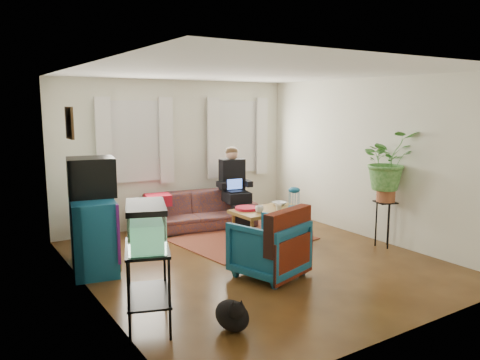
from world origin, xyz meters
TOP-DOWN VIEW (x-y plane):
  - floor at (0.00, 0.00)m, footprint 4.50×5.00m
  - ceiling at (0.00, 0.00)m, footprint 4.50×5.00m
  - wall_back at (0.00, 2.50)m, footprint 4.50×0.01m
  - wall_front at (0.00, -2.50)m, footprint 4.50×0.01m
  - wall_left at (-2.25, 0.00)m, footprint 0.01×5.00m
  - wall_right at (2.25, 0.00)m, footprint 0.01×5.00m
  - window_left at (-0.80, 2.48)m, footprint 1.08×0.04m
  - window_right at (1.25, 2.48)m, footprint 1.08×0.04m
  - curtains_left at (-0.80, 2.40)m, footprint 1.36×0.06m
  - curtains_right at (1.25, 2.40)m, footprint 1.36×0.06m
  - picture_frame at (-2.21, 0.85)m, footprint 0.04×0.32m
  - area_rug at (0.42, 0.99)m, footprint 2.19×1.84m
  - sofa at (0.07, 2.05)m, footprint 2.28×1.23m
  - seated_person at (0.84, 1.91)m, footprint 0.65×0.75m
  - side_table at (-1.65, 1.91)m, footprint 0.48×0.48m
  - table_lamp at (-1.65, 1.91)m, footprint 0.36×0.36m
  - dresser at (-1.99, 0.91)m, footprint 0.73×1.16m
  - crt_tv at (-1.95, 1.02)m, footprint 0.68×0.64m
  - aquarium_stand at (-2.00, -1.05)m, footprint 0.63×0.83m
  - aquarium at (-2.00, -1.05)m, footprint 0.57×0.75m
  - black_cat at (-1.36, -1.57)m, footprint 0.40×0.50m
  - armchair at (-0.18, -0.56)m, footprint 0.98×0.94m
  - serape_throw at (-0.09, -0.86)m, footprint 0.84×0.42m
  - coffee_table at (0.82, 0.82)m, footprint 1.22×0.71m
  - cup_a at (0.56, 0.70)m, footprint 0.14×0.14m
  - cup_b at (0.89, 0.63)m, footprint 0.11×0.11m
  - bowl at (1.14, 0.95)m, footprint 0.25×0.25m
  - snack_tray at (0.49, 0.97)m, footprint 0.39×0.39m
  - birdcage at (1.24, 0.68)m, footprint 0.20×0.20m
  - plant_stand at (2.05, -0.51)m, footprint 0.38×0.38m
  - potted_plant at (2.05, -0.51)m, footprint 0.99×0.92m

SIDE VIEW (x-z plane):
  - floor at x=0.00m, z-range -0.01..0.01m
  - area_rug at x=0.42m, z-range 0.00..0.01m
  - black_cat at x=-1.36m, z-range 0.00..0.37m
  - coffee_table at x=0.82m, z-range 0.00..0.49m
  - side_table at x=-1.65m, z-range 0.00..0.68m
  - plant_stand at x=2.05m, z-range 0.00..0.71m
  - armchair at x=-0.18m, z-range 0.00..0.81m
  - aquarium_stand at x=-2.00m, z-range 0.00..0.82m
  - sofa at x=0.07m, z-range 0.00..0.85m
  - dresser at x=-1.99m, z-range 0.00..0.97m
  - snack_tray at x=0.49m, z-range 0.49..0.54m
  - bowl at x=1.14m, z-range 0.49..0.55m
  - cup_b at x=0.89m, z-range 0.49..0.59m
  - cup_a at x=0.56m, z-range 0.49..0.60m
  - serape_throw at x=-0.09m, z-range 0.24..0.91m
  - seated_person at x=0.84m, z-range 0.00..1.29m
  - birdcage at x=1.24m, z-range 0.49..0.84m
  - table_lamp at x=-1.65m, z-range 0.66..1.29m
  - aquarium at x=-2.00m, z-range 0.82..1.25m
  - potted_plant at x=2.05m, z-range 0.75..1.66m
  - crt_tv at x=-1.95m, z-range 0.97..1.49m
  - wall_back at x=0.00m, z-range 0.00..2.60m
  - wall_front at x=0.00m, z-range 0.00..2.60m
  - wall_left at x=-2.25m, z-range 0.00..2.60m
  - wall_right at x=2.25m, z-range 0.00..2.60m
  - curtains_left at x=-0.80m, z-range 0.80..2.30m
  - curtains_right at x=1.25m, z-range 0.80..2.30m
  - window_left at x=-0.80m, z-range 0.86..2.24m
  - window_right at x=1.25m, z-range 0.86..2.24m
  - picture_frame at x=-2.21m, z-range 1.75..2.15m
  - ceiling at x=0.00m, z-range 2.60..2.60m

